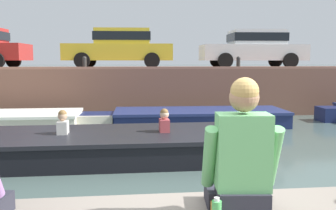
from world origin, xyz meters
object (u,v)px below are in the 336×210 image
(car_centre_white, at_px, (254,47))
(person_seated_right, at_px, (241,163))
(boat_moored_central_navy, at_px, (192,118))
(car_left_inner_yellow, at_px, (120,47))
(mooring_bollard_mid, at_px, (85,62))
(motorboat_passing, at_px, (93,146))
(mooring_bollard_east, at_px, (238,62))

(car_centre_white, bearing_deg, person_seated_right, -109.36)
(boat_moored_central_navy, bearing_deg, car_left_inner_yellow, 120.17)
(mooring_bollard_mid, bearing_deg, person_seated_right, -78.39)
(motorboat_passing, height_order, car_left_inner_yellow, car_left_inner_yellow)
(car_centre_white, distance_m, mooring_bollard_east, 2.35)
(motorboat_passing, relative_size, car_left_inner_yellow, 1.67)
(person_seated_right, bearing_deg, mooring_bollard_mid, 101.61)
(boat_moored_central_navy, xyz_separation_m, person_seated_right, (-1.22, -8.94, 1.06))
(boat_moored_central_navy, height_order, person_seated_right, person_seated_right)
(motorboat_passing, height_order, mooring_bollard_east, mooring_bollard_east)
(boat_moored_central_navy, bearing_deg, car_centre_white, 49.64)
(motorboat_passing, xyz_separation_m, mooring_bollard_mid, (-0.76, 5.73, 1.68))
(boat_moored_central_navy, distance_m, car_left_inner_yellow, 5.03)
(mooring_bollard_mid, xyz_separation_m, mooring_bollard_east, (5.51, 0.00, 0.00))
(boat_moored_central_navy, distance_m, mooring_bollard_east, 3.31)
(motorboat_passing, bearing_deg, car_centre_white, 51.96)
(boat_moored_central_navy, height_order, motorboat_passing, motorboat_passing)
(boat_moored_central_navy, relative_size, car_centre_white, 1.47)
(motorboat_passing, relative_size, mooring_bollard_east, 16.25)
(person_seated_right, bearing_deg, mooring_bollard_east, 73.27)
(boat_moored_central_navy, distance_m, car_centre_white, 5.57)
(boat_moored_central_navy, xyz_separation_m, mooring_bollard_east, (2.05, 1.95, 1.72))
(motorboat_passing, relative_size, car_centre_white, 1.68)
(mooring_bollard_east, bearing_deg, car_left_inner_yellow, 156.06)
(boat_moored_central_navy, xyz_separation_m, mooring_bollard_mid, (-3.45, 1.95, 1.72))
(boat_moored_central_navy, distance_m, mooring_bollard_mid, 4.32)
(motorboat_passing, bearing_deg, boat_moored_central_navy, 54.49)
(boat_moored_central_navy, distance_m, motorboat_passing, 4.64)
(car_centre_white, bearing_deg, mooring_bollard_east, -122.68)
(car_left_inner_yellow, relative_size, mooring_bollard_mid, 9.71)
(car_centre_white, height_order, mooring_bollard_mid, car_centre_white)
(car_left_inner_yellow, distance_m, person_seated_right, 12.90)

